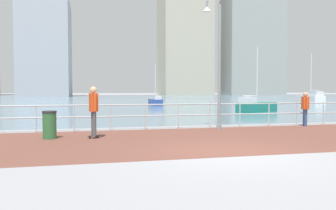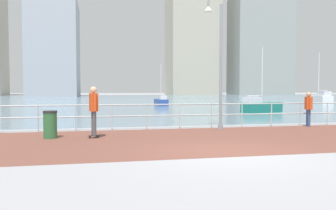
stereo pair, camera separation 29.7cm
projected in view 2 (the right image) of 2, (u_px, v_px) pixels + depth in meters
ground at (123, 101)px, 47.85m from camera, size 220.00×220.00×0.00m
brick_paving at (201, 139)px, 11.13m from camera, size 28.00×6.04×0.01m
harbor_water at (118, 99)px, 58.12m from camera, size 180.00×88.00×0.00m
waterfront_railing at (179, 111)px, 14.05m from camera, size 25.25×0.06×1.05m
lamppost at (217, 52)px, 13.65m from camera, size 0.82×0.36×5.68m
skateboarder at (94, 107)px, 11.31m from camera, size 0.41×0.56×1.74m
bystander at (308, 106)px, 14.87m from camera, size 0.32×0.55×1.53m
trash_bin at (50, 124)px, 11.27m from camera, size 0.46×0.46×0.93m
sailboat_ivory at (319, 98)px, 40.53m from camera, size 1.84×4.44×6.06m
sailboat_yellow at (161, 102)px, 34.27m from camera, size 0.97×3.05×4.27m
sailboat_navy at (261, 106)px, 24.06m from camera, size 3.48×2.22×4.69m
tower_beige at (192, 31)px, 104.27m from camera, size 15.04×12.93×41.24m
tower_brick at (54, 49)px, 82.45m from camera, size 11.34×16.41×25.06m
tower_glass at (260, 46)px, 104.33m from camera, size 17.99×10.39×31.79m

